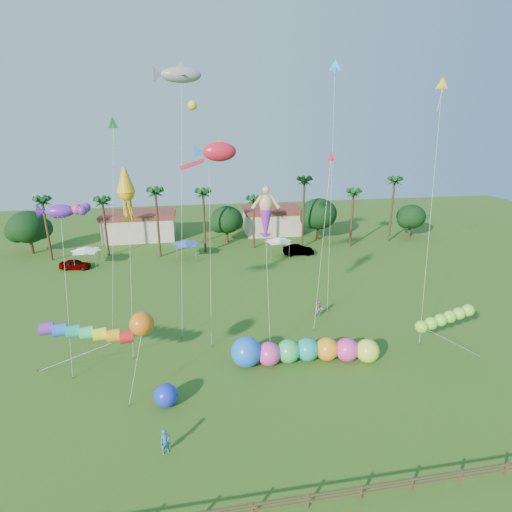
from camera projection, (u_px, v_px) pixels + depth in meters
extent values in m
plane|color=#285116|center=(281.00, 428.00, 26.95)|extent=(160.00, 160.00, 0.00)
cylinder|color=#3A2819|center=(47.00, 231.00, 58.70)|extent=(0.36, 0.36, 9.00)
cylinder|color=#3A2819|center=(106.00, 229.00, 61.02)|extent=(0.36, 0.36, 8.50)
cylinder|color=#3A2819|center=(158.00, 225.00, 60.21)|extent=(0.36, 0.36, 10.00)
cylinder|color=#3A2819|center=(204.00, 223.00, 62.36)|extent=(0.36, 0.36, 9.50)
cylinder|color=#3A2819|center=(254.00, 224.00, 64.84)|extent=(0.36, 0.36, 8.00)
cylinder|color=#3A2819|center=(303.00, 215.00, 64.73)|extent=(0.36, 0.36, 11.00)
cylinder|color=#3A2819|center=(352.00, 220.00, 65.41)|extent=(0.36, 0.36, 9.00)
cylinder|color=#3A2819|center=(392.00, 211.00, 68.34)|extent=(0.36, 0.36, 10.50)
sphere|color=#113814|center=(28.00, 227.00, 61.84)|extent=(5.88, 5.88, 5.88)
sphere|color=#113814|center=(227.00, 220.00, 67.92)|extent=(5.46, 5.46, 5.46)
sphere|color=#113814|center=(319.00, 214.00, 69.39)|extent=(6.30, 6.30, 6.30)
sphere|color=#113814|center=(411.00, 217.00, 71.51)|extent=(5.04, 5.04, 5.04)
cube|color=beige|center=(140.00, 228.00, 70.79)|extent=(12.00, 7.00, 4.00)
cube|color=beige|center=(272.00, 222.00, 74.69)|extent=(10.00, 7.00, 4.00)
pyramid|color=white|center=(86.00, 248.00, 56.49)|extent=(3.00, 3.00, 0.60)
pyramid|color=blue|center=(186.00, 242.00, 59.70)|extent=(3.00, 3.00, 0.60)
pyramid|color=white|center=(278.00, 239.00, 61.04)|extent=(3.00, 3.00, 0.60)
cube|color=brown|center=(252.00, 510.00, 20.70)|extent=(0.12, 0.12, 1.00)
cube|color=brown|center=(308.00, 501.00, 21.18)|extent=(0.12, 0.12, 1.00)
cube|color=brown|center=(361.00, 493.00, 21.67)|extent=(0.12, 0.12, 1.00)
cube|color=brown|center=(411.00, 484.00, 22.16)|extent=(0.12, 0.12, 1.00)
cube|color=brown|center=(460.00, 477.00, 22.65)|extent=(0.12, 0.12, 1.00)
cube|color=brown|center=(507.00, 469.00, 23.14)|extent=(0.12, 0.12, 1.00)
cube|color=brown|center=(308.00, 496.00, 21.07)|extent=(36.00, 0.08, 0.10)
cube|color=brown|center=(307.00, 502.00, 21.20)|extent=(36.00, 0.08, 0.10)
imported|color=#4C4C54|center=(75.00, 264.00, 56.23)|extent=(4.34, 2.31, 1.41)
imported|color=#4C4C54|center=(298.00, 250.00, 62.36)|extent=(4.84, 2.04, 1.55)
imported|color=#2B6799|center=(165.00, 442.00, 24.67)|extent=(0.74, 0.64, 1.72)
imported|color=gray|center=(319.00, 309.00, 42.10)|extent=(1.04, 0.90, 1.82)
sphere|color=#E33B9E|center=(269.00, 354.00, 33.79)|extent=(2.04, 2.04, 2.04)
sphere|color=#2DC063|center=(288.00, 351.00, 34.18)|extent=(2.04, 2.04, 2.04)
sphere|color=teal|center=(307.00, 349.00, 34.45)|extent=(2.04, 2.04, 2.04)
sphere|color=orange|center=(327.00, 349.00, 34.52)|extent=(2.04, 2.04, 2.04)
sphere|color=#E435AB|center=(347.00, 350.00, 34.42)|extent=(2.04, 2.04, 2.04)
sphere|color=#CFFB37|center=(367.00, 351.00, 34.24)|extent=(2.04, 2.04, 2.04)
sphere|color=blue|center=(246.00, 352.00, 33.56)|extent=(2.84, 2.84, 2.60)
sphere|color=#172FD6|center=(166.00, 395.00, 28.85)|extent=(1.73, 1.73, 1.73)
cylinder|color=red|center=(103.00, 339.00, 31.55)|extent=(7.29, 1.07, 0.98)
cylinder|color=silver|center=(81.00, 355.00, 32.47)|extent=(7.63, 1.56, 3.38)
cylinder|color=brown|center=(38.00, 371.00, 33.07)|extent=(0.08, 0.08, 0.16)
ellipsoid|color=#77EE35|center=(421.00, 327.00, 33.34)|extent=(5.78, 1.47, 1.25)
cylinder|color=silver|center=(452.00, 342.00, 34.30)|extent=(6.12, 0.20, 3.44)
cylinder|color=brown|center=(481.00, 356.00, 35.23)|extent=(0.08, 0.08, 0.16)
sphere|color=orange|center=(142.00, 324.00, 29.08)|extent=(2.25, 2.25, 1.78)
cylinder|color=silver|center=(135.00, 365.00, 29.04)|extent=(1.29, 1.81, 5.70)
cylinder|color=brown|center=(129.00, 406.00, 28.98)|extent=(0.08, 0.08, 0.16)
cylinder|color=silver|center=(268.00, 287.00, 35.11)|extent=(0.24, 3.84, 11.84)
cylinder|color=brown|center=(271.00, 356.00, 35.15)|extent=(0.08, 0.08, 0.16)
ellipsoid|color=red|center=(219.00, 152.00, 36.39)|extent=(4.72, 1.81, 1.93)
cylinder|color=silver|center=(215.00, 250.00, 36.63)|extent=(1.68, 5.00, 17.13)
cylinder|color=brown|center=(211.00, 345.00, 36.85)|extent=(0.08, 0.08, 0.16)
ellipsoid|color=gray|center=(181.00, 75.00, 37.43)|extent=(5.35, 3.53, 1.80)
cylinder|color=silver|center=(182.00, 208.00, 37.83)|extent=(1.31, 7.02, 23.91)
cylinder|color=brown|center=(182.00, 338.00, 38.20)|extent=(0.08, 0.08, 0.16)
cone|color=orange|center=(126.00, 193.00, 34.74)|extent=(1.71, 1.71, 4.56)
cylinder|color=silver|center=(130.00, 276.00, 34.83)|extent=(0.24, 4.45, 13.82)
cylinder|color=brown|center=(133.00, 358.00, 34.90)|extent=(0.08, 0.08, 0.16)
ellipsoid|color=#6322AA|center=(60.00, 211.00, 30.97)|extent=(4.10, 2.67, 1.49)
cylinder|color=silver|center=(66.00, 296.00, 31.58)|extent=(0.13, 3.13, 13.11)
cylinder|color=brown|center=(72.00, 378.00, 32.16)|extent=(0.08, 0.08, 0.16)
cone|color=#EE1A56|center=(331.00, 158.00, 37.86)|extent=(1.04, 0.27, 1.03)
cylinder|color=silver|center=(322.00, 246.00, 38.77)|extent=(2.00, 3.29, 16.45)
cylinder|color=brown|center=(314.00, 330.00, 39.66)|extent=(0.08, 0.08, 0.16)
cone|color=yellow|center=(442.00, 85.00, 34.78)|extent=(1.32, 0.43, 1.29)
cylinder|color=silver|center=(430.00, 219.00, 35.92)|extent=(1.97, 4.93, 22.78)
cylinder|color=brown|center=(419.00, 344.00, 37.04)|extent=(0.08, 0.08, 0.16)
cone|color=#38EF6C|center=(113.00, 124.00, 36.03)|extent=(1.03, 1.28, 1.37)
cylinder|color=silver|center=(113.00, 235.00, 37.06)|extent=(1.55, 4.15, 19.51)
cylinder|color=brown|center=(112.00, 338.00, 38.06)|extent=(0.08, 0.08, 0.16)
cone|color=#1C8AFF|center=(335.00, 67.00, 38.73)|extent=(1.33, 0.96, 1.38)
cylinder|color=silver|center=(331.00, 197.00, 41.08)|extent=(0.52, 3.29, 24.81)
cylinder|color=brown|center=(327.00, 312.00, 43.41)|extent=(0.08, 0.08, 0.16)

